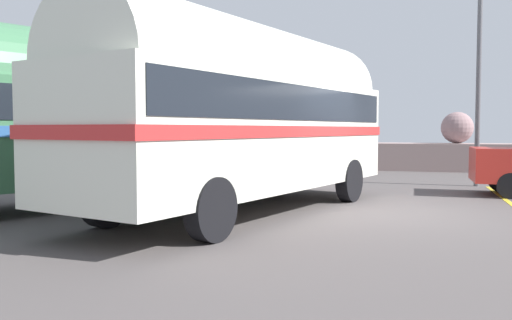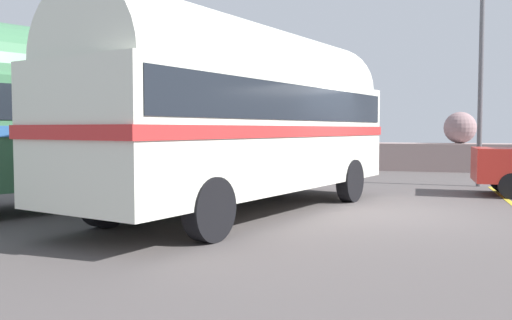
# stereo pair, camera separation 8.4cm
# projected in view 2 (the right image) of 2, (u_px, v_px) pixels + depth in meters

# --- Properties ---
(ground) EXTENTS (32.00, 26.00, 0.02)m
(ground) POSITION_uv_depth(u_px,v_px,m) (385.00, 213.00, 10.67)
(ground) COLOR #4F4949
(breakwater) EXTENTS (31.36, 2.12, 2.45)m
(breakwater) POSITION_uv_depth(u_px,v_px,m) (400.00, 152.00, 21.94)
(breakwater) COLOR gray
(breakwater) RESTS_ON ground
(vintage_coach) EXTENTS (4.74, 8.91, 3.70)m
(vintage_coach) POSITION_uv_depth(u_px,v_px,m) (246.00, 110.00, 10.58)
(vintage_coach) COLOR black
(vintage_coach) RESTS_ON ground
(second_coach) EXTENTS (5.95, 8.75, 3.70)m
(second_coach) POSITION_uv_depth(u_px,v_px,m) (70.00, 111.00, 11.68)
(second_coach) COLOR black
(second_coach) RESTS_ON ground
(lamp_post) EXTENTS (0.44, 0.82, 6.98)m
(lamp_post) POSITION_uv_depth(u_px,v_px,m) (482.00, 51.00, 15.44)
(lamp_post) COLOR #5B5B60
(lamp_post) RESTS_ON ground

